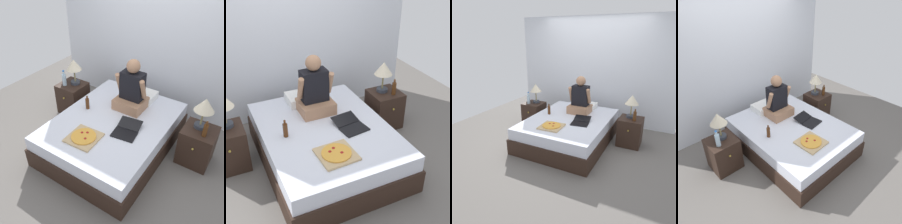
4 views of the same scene
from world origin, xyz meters
The scene contains 14 objects.
ground_plane centered at (0.00, 0.00, 0.00)m, with size 5.90×5.90×0.00m, color #66605B.
wall_back centered at (0.00, 1.38, 1.25)m, with size 3.90×0.12×2.50m, color silver.
bed centered at (0.00, 0.00, 0.25)m, with size 1.55×2.04×0.50m.
nightstand_left centered at (-1.13, 0.40, 0.28)m, with size 0.44×0.47×0.55m.
lamp_on_left_nightstand centered at (-1.09, 0.45, 0.88)m, with size 0.26×0.26×0.45m.
water_bottle centered at (-1.21, 0.31, 0.66)m, with size 0.07×0.07×0.28m.
nightstand_right centered at (1.13, 0.40, 0.28)m, with size 0.44×0.47×0.55m.
lamp_on_right_nightstand centered at (1.10, 0.45, 0.88)m, with size 0.26×0.26×0.45m.
beer_bottle centered at (1.20, 0.30, 0.65)m, with size 0.06×0.06×0.23m.
pillow centered at (0.02, 0.74, 0.56)m, with size 0.52×0.34×0.12m, color white.
person_seated centered at (0.05, 0.42, 0.79)m, with size 0.47×0.40×0.78m.
laptop centered at (0.29, -0.14, 0.52)m, with size 0.37×0.45×0.07m.
pizza_box centered at (-0.10, -0.56, 0.52)m, with size 0.42×0.42×0.04m.
beer_bottle_on_bed centered at (-0.49, 0.02, 0.59)m, with size 0.06×0.06×0.22m.
Camera 4 is at (-2.12, -2.26, 2.74)m, focal length 35.00 mm.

